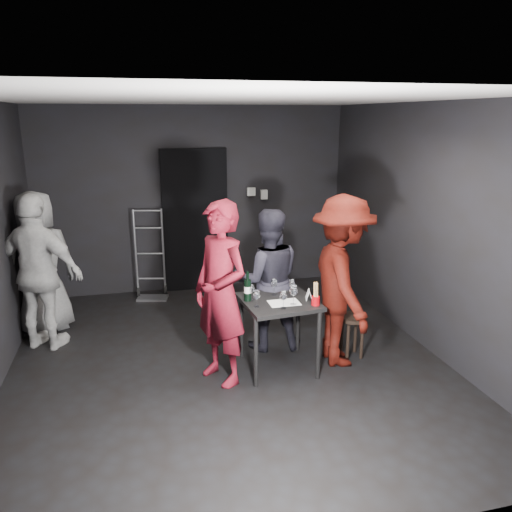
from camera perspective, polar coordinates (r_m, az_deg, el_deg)
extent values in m
cube|color=black|center=(5.50, -3.24, -11.89)|extent=(4.50, 5.00, 0.02)
cube|color=silver|center=(4.87, -3.75, 17.50)|extent=(4.50, 5.00, 0.02)
cube|color=black|center=(7.44, -7.07, 6.37)|extent=(4.50, 0.04, 2.70)
cube|color=black|center=(2.73, 6.45, -10.37)|extent=(4.50, 0.04, 2.70)
cube|color=black|center=(5.85, 18.76, 3.09)|extent=(0.04, 5.00, 2.70)
cube|color=black|center=(7.44, -6.94, 4.02)|extent=(0.95, 0.10, 2.10)
cube|color=#B7B7B2|center=(7.53, -0.57, 7.36)|extent=(0.12, 0.06, 0.12)
cube|color=#B7B7B2|center=(7.58, 0.92, 7.04)|extent=(0.10, 0.06, 0.14)
cylinder|color=#B2B2B7|center=(7.29, -13.57, 0.17)|extent=(0.03, 0.03, 1.29)
cylinder|color=#B2B2B7|center=(7.30, -10.54, 0.37)|extent=(0.03, 0.03, 1.29)
cube|color=#B2B2B7|center=(7.36, -11.73, -4.71)|extent=(0.43, 0.24, 0.03)
cylinder|color=black|center=(7.49, -13.29, -3.93)|extent=(0.04, 0.16, 0.16)
cylinder|color=black|center=(7.50, -10.34, -3.73)|extent=(0.04, 0.16, 0.16)
cube|color=black|center=(5.08, 2.63, -5.25)|extent=(0.72, 0.72, 0.04)
cylinder|color=black|center=(4.87, -0.01, -11.02)|extent=(0.04, 0.04, 0.71)
cylinder|color=black|center=(5.05, 7.17, -10.14)|extent=(0.04, 0.04, 0.71)
cylinder|color=black|center=(5.43, -1.66, -8.07)|extent=(0.04, 0.04, 0.71)
cylinder|color=black|center=(5.59, 4.81, -7.40)|extent=(0.04, 0.04, 0.71)
cylinder|color=black|center=(5.51, 11.01, -6.95)|extent=(0.30, 0.30, 0.04)
cylinder|color=black|center=(5.71, 11.29, -8.82)|extent=(0.04, 0.04, 0.41)
cylinder|color=black|center=(5.64, 9.76, -9.03)|extent=(0.04, 0.04, 0.41)
cylinder|color=black|center=(5.51, 10.45, -9.71)|extent=(0.04, 0.04, 0.41)
cylinder|color=black|center=(5.57, 12.00, -9.48)|extent=(0.04, 0.04, 0.41)
imported|color=maroon|center=(4.74, -4.08, -2.23)|extent=(0.85, 0.95, 2.18)
imported|color=#211F2A|center=(5.51, 1.36, -2.24)|extent=(0.87, 0.55, 1.69)
imported|color=#3A0B05|center=(5.18, 9.90, -1.02)|extent=(0.76, 1.44, 2.15)
imported|color=beige|center=(5.93, -23.67, -0.40)|extent=(1.34, 1.06, 2.07)
imported|color=slate|center=(6.41, -23.60, 0.35)|extent=(1.10, 0.92, 1.98)
cube|color=white|center=(4.99, 3.23, -5.36)|extent=(0.31, 0.20, 0.00)
cylinder|color=black|center=(5.02, -0.96, -3.94)|extent=(0.07, 0.07, 0.22)
cylinder|color=black|center=(4.97, -0.97, -2.28)|extent=(0.03, 0.03, 0.09)
cylinder|color=white|center=(5.01, -0.96, -3.83)|extent=(0.07, 0.07, 0.07)
cylinder|color=#9F040B|center=(4.95, 6.82, -5.09)|extent=(0.08, 0.08, 0.09)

